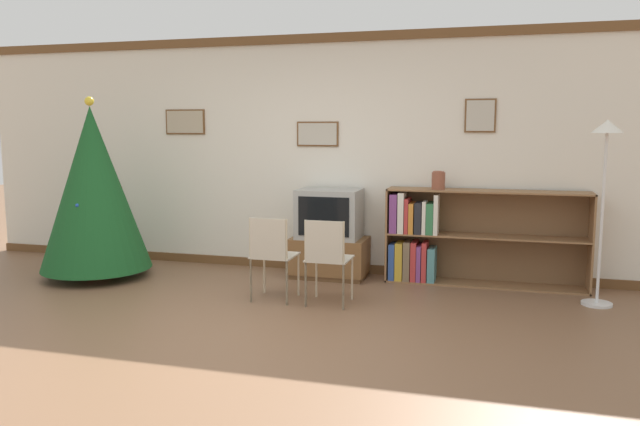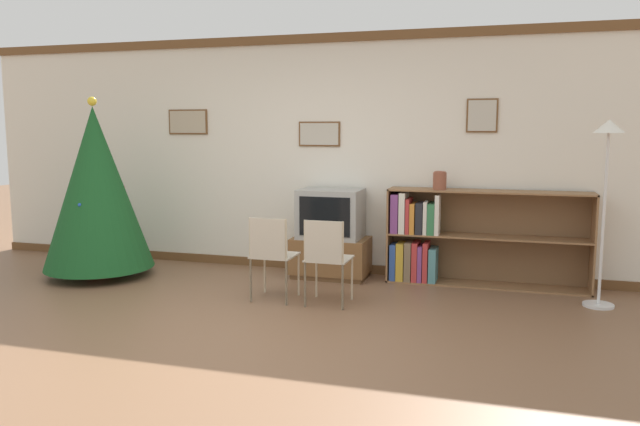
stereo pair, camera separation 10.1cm
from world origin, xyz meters
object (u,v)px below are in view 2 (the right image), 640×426
object	(u,v)px
folding_chair_left	(272,253)
folding_chair_right	(326,256)
television	(331,214)
standing_lamp	(607,164)
bookshelf	(447,238)
tv_console	(331,257)
christmas_tree	(96,188)
vase	(440,180)

from	to	relation	value
folding_chair_left	folding_chair_right	size ratio (longest dim) A/B	1.00
television	standing_lamp	world-z (taller)	standing_lamp
bookshelf	standing_lamp	world-z (taller)	standing_lamp
television	bookshelf	xyz separation A→B (m)	(1.26, 0.10, -0.23)
tv_console	folding_chair_right	size ratio (longest dim) A/B	1.02
folding_chair_left	standing_lamp	distance (m)	3.19
tv_console	folding_chair_left	xyz separation A→B (m)	(-0.27, -1.12, 0.25)
christmas_tree	tv_console	xyz separation A→B (m)	(2.51, 0.70, -0.77)
television	christmas_tree	bearing A→B (deg)	-164.41
television	bookshelf	bearing A→B (deg)	4.37
vase	television	bearing A→B (deg)	-177.76
bookshelf	tv_console	bearing A→B (deg)	-175.75
television	standing_lamp	bearing A→B (deg)	-8.50
folding_chair_left	bookshelf	xyz separation A→B (m)	(1.54, 1.21, 0.01)
tv_console	christmas_tree	bearing A→B (deg)	-164.36
folding_chair_right	standing_lamp	distance (m)	2.68
tv_console	bookshelf	world-z (taller)	bookshelf
folding_chair_right	television	bearing A→B (deg)	103.74
folding_chair_right	bookshelf	size ratio (longest dim) A/B	0.39
vase	bookshelf	bearing A→B (deg)	29.63
television	vase	size ratio (longest dim) A/B	3.53
standing_lamp	folding_chair_right	bearing A→B (deg)	-163.82
vase	standing_lamp	xyz separation A→B (m)	(1.54, -0.45, 0.22)
vase	standing_lamp	world-z (taller)	standing_lamp
folding_chair_left	bookshelf	world-z (taller)	bookshelf
television	standing_lamp	xyz separation A→B (m)	(2.72, -0.41, 0.61)
vase	standing_lamp	size ratio (longest dim) A/B	0.11
standing_lamp	bookshelf	bearing A→B (deg)	160.90
tv_console	bookshelf	distance (m)	1.30
bookshelf	vase	distance (m)	0.63
bookshelf	television	bearing A→B (deg)	-175.63
television	vase	xyz separation A→B (m)	(1.18, 0.05, 0.40)
christmas_tree	bookshelf	world-z (taller)	christmas_tree
folding_chair_right	bookshelf	world-z (taller)	bookshelf
christmas_tree	television	world-z (taller)	christmas_tree
tv_console	folding_chair_right	world-z (taller)	folding_chair_right
television	folding_chair_left	bearing A→B (deg)	-103.74
television	folding_chair_right	distance (m)	1.17
television	bookshelf	size ratio (longest dim) A/B	0.33
vase	standing_lamp	distance (m)	1.62
folding_chair_right	vase	bearing A→B (deg)	52.11
vase	christmas_tree	bearing A→B (deg)	-168.56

